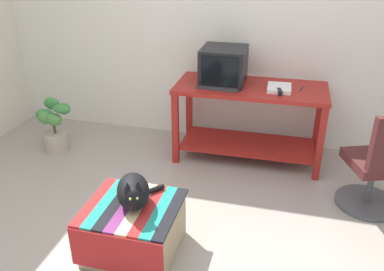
{
  "coord_description": "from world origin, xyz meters",
  "views": [
    {
      "loc": [
        0.79,
        -2.09,
        2.03
      ],
      "look_at": [
        0.03,
        0.85,
        0.55
      ],
      "focal_mm": 37.96,
      "sensor_mm": 36.0,
      "label": 1
    }
  ],
  "objects_px": {
    "office_chair": "(379,168)",
    "stapler": "(279,92)",
    "desk": "(249,110)",
    "ottoman_with_blanket": "(134,229)",
    "tv_monitor": "(224,66)",
    "book": "(279,88)",
    "cat": "(133,191)",
    "potted_plant": "(55,127)",
    "keyboard": "(218,87)"
  },
  "relations": [
    {
      "from": "office_chair",
      "to": "stapler",
      "type": "bearing_deg",
      "value": -49.9
    },
    {
      "from": "desk",
      "to": "ottoman_with_blanket",
      "type": "distance_m",
      "value": 1.73
    },
    {
      "from": "tv_monitor",
      "to": "book",
      "type": "distance_m",
      "value": 0.57
    },
    {
      "from": "ottoman_with_blanket",
      "to": "stapler",
      "type": "bearing_deg",
      "value": 58.96
    },
    {
      "from": "desk",
      "to": "cat",
      "type": "bearing_deg",
      "value": -111.06
    },
    {
      "from": "book",
      "to": "potted_plant",
      "type": "bearing_deg",
      "value": -174.53
    },
    {
      "from": "stapler",
      "to": "keyboard",
      "type": "bearing_deg",
      "value": 167.29
    },
    {
      "from": "keyboard",
      "to": "office_chair",
      "type": "height_order",
      "value": "office_chair"
    },
    {
      "from": "tv_monitor",
      "to": "potted_plant",
      "type": "height_order",
      "value": "tv_monitor"
    },
    {
      "from": "potted_plant",
      "to": "tv_monitor",
      "type": "bearing_deg",
      "value": 12.52
    },
    {
      "from": "desk",
      "to": "potted_plant",
      "type": "distance_m",
      "value": 2.01
    },
    {
      "from": "desk",
      "to": "book",
      "type": "relative_size",
      "value": 5.53
    },
    {
      "from": "keyboard",
      "to": "cat",
      "type": "relative_size",
      "value": 0.89
    },
    {
      "from": "tv_monitor",
      "to": "potted_plant",
      "type": "relative_size",
      "value": 0.8
    },
    {
      "from": "tv_monitor",
      "to": "office_chair",
      "type": "distance_m",
      "value": 1.64
    },
    {
      "from": "book",
      "to": "stapler",
      "type": "height_order",
      "value": "stapler"
    },
    {
      "from": "stapler",
      "to": "cat",
      "type": "bearing_deg",
      "value": -133.17
    },
    {
      "from": "ottoman_with_blanket",
      "to": "stapler",
      "type": "relative_size",
      "value": 5.81
    },
    {
      "from": "tv_monitor",
      "to": "book",
      "type": "height_order",
      "value": "tv_monitor"
    },
    {
      "from": "keyboard",
      "to": "ottoman_with_blanket",
      "type": "height_order",
      "value": "keyboard"
    },
    {
      "from": "tv_monitor",
      "to": "potted_plant",
      "type": "distance_m",
      "value": 1.86
    },
    {
      "from": "tv_monitor",
      "to": "office_chair",
      "type": "height_order",
      "value": "tv_monitor"
    },
    {
      "from": "keyboard",
      "to": "office_chair",
      "type": "relative_size",
      "value": 0.45
    },
    {
      "from": "book",
      "to": "potted_plant",
      "type": "distance_m",
      "value": 2.31
    },
    {
      "from": "desk",
      "to": "office_chair",
      "type": "xyz_separation_m",
      "value": [
        1.12,
        -0.63,
        -0.14
      ]
    },
    {
      "from": "potted_plant",
      "to": "office_chair",
      "type": "distance_m",
      "value": 3.1
    },
    {
      "from": "desk",
      "to": "potted_plant",
      "type": "xyz_separation_m",
      "value": [
        -1.97,
        -0.34,
        -0.26
      ]
    },
    {
      "from": "ottoman_with_blanket",
      "to": "cat",
      "type": "distance_m",
      "value": 0.3
    },
    {
      "from": "tv_monitor",
      "to": "potted_plant",
      "type": "xyz_separation_m",
      "value": [
        -1.69,
        -0.38,
        -0.67
      ]
    },
    {
      "from": "cat",
      "to": "office_chair",
      "type": "bearing_deg",
      "value": 4.78
    },
    {
      "from": "desk",
      "to": "office_chair",
      "type": "relative_size",
      "value": 1.62
    },
    {
      "from": "tv_monitor",
      "to": "ottoman_with_blanket",
      "type": "relative_size",
      "value": 0.7
    },
    {
      "from": "cat",
      "to": "potted_plant",
      "type": "relative_size",
      "value": 0.81
    },
    {
      "from": "desk",
      "to": "keyboard",
      "type": "bearing_deg",
      "value": -154.07
    },
    {
      "from": "desk",
      "to": "office_chair",
      "type": "bearing_deg",
      "value": -30.0
    },
    {
      "from": "keyboard",
      "to": "book",
      "type": "distance_m",
      "value": 0.56
    },
    {
      "from": "desk",
      "to": "stapler",
      "type": "xyz_separation_m",
      "value": [
        0.27,
        -0.15,
        0.26
      ]
    },
    {
      "from": "office_chair",
      "to": "stapler",
      "type": "distance_m",
      "value": 1.05
    },
    {
      "from": "potted_plant",
      "to": "office_chair",
      "type": "height_order",
      "value": "office_chair"
    },
    {
      "from": "ottoman_with_blanket",
      "to": "office_chair",
      "type": "bearing_deg",
      "value": 29.47
    },
    {
      "from": "cat",
      "to": "potted_plant",
      "type": "bearing_deg",
      "value": 113.88
    },
    {
      "from": "keyboard",
      "to": "potted_plant",
      "type": "relative_size",
      "value": 0.72
    },
    {
      "from": "desk",
      "to": "cat",
      "type": "height_order",
      "value": "desk"
    },
    {
      "from": "desk",
      "to": "tv_monitor",
      "type": "bearing_deg",
      "value": 171.29
    },
    {
      "from": "office_chair",
      "to": "stapler",
      "type": "xyz_separation_m",
      "value": [
        -0.84,
        0.47,
        0.4
      ]
    },
    {
      "from": "desk",
      "to": "ottoman_with_blanket",
      "type": "relative_size",
      "value": 2.25
    },
    {
      "from": "tv_monitor",
      "to": "stapler",
      "type": "distance_m",
      "value": 0.6
    },
    {
      "from": "keyboard",
      "to": "stapler",
      "type": "height_order",
      "value": "stapler"
    },
    {
      "from": "ottoman_with_blanket",
      "to": "stapler",
      "type": "height_order",
      "value": "stapler"
    },
    {
      "from": "office_chair",
      "to": "potted_plant",
      "type": "bearing_deg",
      "value": -25.93
    }
  ]
}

